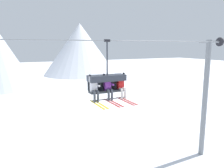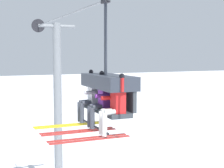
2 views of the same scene
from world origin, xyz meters
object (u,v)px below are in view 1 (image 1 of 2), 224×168
object	(u,v)px
chairlift_chair	(107,80)
skier_red	(122,86)
lift_tower_far	(205,96)
skier_purple	(108,87)
skier_white	(94,88)

from	to	relation	value
chairlift_chair	skier_red	size ratio (longest dim) A/B	1.69
chairlift_chair	skier_red	xyz separation A→B (m)	(0.73, -0.21, -0.29)
chairlift_chair	skier_red	distance (m)	0.82
lift_tower_far	skier_red	size ratio (longest dim) A/B	4.88
lift_tower_far	skier_red	bearing A→B (deg)	-172.61
lift_tower_far	chairlift_chair	distance (m)	8.08
chairlift_chair	skier_purple	world-z (taller)	chairlift_chair
skier_white	skier_red	bearing A→B (deg)	0.00
skier_white	skier_red	distance (m)	1.47
skier_white	skier_red	world-z (taller)	same
lift_tower_far	skier_white	size ratio (longest dim) A/B	4.88
chairlift_chair	skier_purple	bearing A→B (deg)	-90.89
chairlift_chair	skier_white	xyz separation A→B (m)	(-0.73, -0.21, -0.29)
lift_tower_far	skier_purple	world-z (taller)	lift_tower_far
skier_red	skier_white	bearing A→B (deg)	180.00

